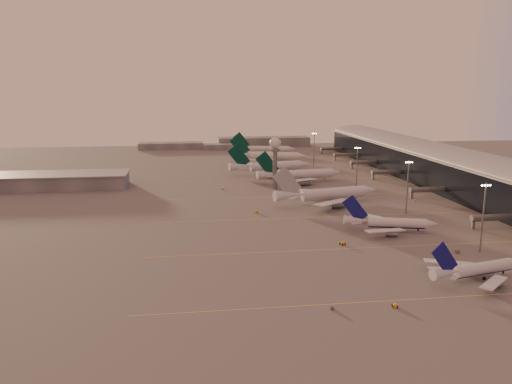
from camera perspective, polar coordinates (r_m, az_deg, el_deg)
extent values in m
plane|color=#565353|center=(171.95, 7.38, -7.66)|extent=(700.00, 700.00, 0.00)
cube|color=#E8D252|center=(152.78, 22.05, -11.03)|extent=(180.00, 0.25, 0.02)
cube|color=#E8D252|center=(190.47, 15.39, -6.04)|extent=(180.00, 0.25, 0.02)
cube|color=#E8D252|center=(230.80, 11.07, -2.69)|extent=(180.00, 0.25, 0.02)
cube|color=#E8D252|center=(272.60, 8.06, -0.35)|extent=(180.00, 0.25, 0.02)
cube|color=#E8D252|center=(320.06, 5.66, 1.53)|extent=(180.00, 0.25, 0.02)
cube|color=black|center=(309.98, 21.63, 2.10)|extent=(36.00, 360.00, 18.00)
cylinder|color=gray|center=(308.70, 21.76, 3.74)|extent=(10.08, 360.00, 10.08)
cube|color=gray|center=(308.68, 21.76, 3.78)|extent=(40.00, 362.00, 0.80)
cylinder|color=slate|center=(228.94, 25.76, -2.64)|extent=(22.00, 2.80, 2.80)
cube|color=slate|center=(224.18, 23.57, -3.34)|extent=(1.20, 1.20, 4.40)
cylinder|color=slate|center=(277.76, 19.26, 0.27)|extent=(22.00, 2.80, 2.80)
cube|color=slate|center=(273.85, 17.36, -0.25)|extent=(1.20, 1.20, 4.40)
cylinder|color=slate|center=(327.75, 14.89, 2.23)|extent=(22.00, 2.80, 2.80)
cube|color=slate|center=(324.45, 13.23, 1.81)|extent=(1.20, 1.20, 4.40)
cylinder|color=slate|center=(366.39, 12.40, 3.34)|extent=(22.00, 2.80, 2.80)
cube|color=slate|center=(363.43, 10.90, 2.97)|extent=(1.20, 1.20, 4.40)
cylinder|color=slate|center=(405.69, 10.38, 4.23)|extent=(22.00, 2.80, 2.80)
cube|color=slate|center=(403.03, 9.01, 3.90)|extent=(1.20, 1.20, 4.40)
cylinder|color=slate|center=(443.59, 8.79, 4.93)|extent=(22.00, 2.80, 2.80)
cube|color=slate|center=(441.15, 7.53, 4.63)|extent=(1.20, 1.20, 4.40)
cube|color=slate|center=(310.67, -21.89, 1.16)|extent=(80.00, 25.00, 8.00)
cube|color=gray|center=(309.98, -21.95, 1.92)|extent=(82.00, 27.00, 0.60)
cylinder|color=slate|center=(284.23, 2.17, 2.52)|extent=(2.60, 2.60, 22.00)
cylinder|color=slate|center=(282.59, 2.19, 4.82)|extent=(5.20, 5.20, 1.20)
sphere|color=silver|center=(282.13, 2.20, 5.61)|extent=(6.40, 6.40, 6.40)
cylinder|color=slate|center=(281.75, 2.20, 6.36)|extent=(0.16, 0.16, 2.00)
cylinder|color=slate|center=(191.48, 24.51, -2.72)|extent=(0.56, 0.56, 25.00)
cube|color=slate|center=(189.03, 24.83, 0.80)|extent=(3.60, 0.25, 0.25)
sphere|color=#FFEABF|center=(188.30, 24.43, 0.68)|extent=(0.56, 0.56, 0.56)
sphere|color=#FFEABF|center=(188.83, 24.69, 0.68)|extent=(0.56, 0.56, 0.56)
sphere|color=#FFEABF|center=(189.37, 24.94, 0.69)|extent=(0.56, 0.56, 0.56)
sphere|color=#FFEABF|center=(189.91, 25.20, 0.70)|extent=(0.56, 0.56, 0.56)
cylinder|color=slate|center=(237.23, 16.92, 0.50)|extent=(0.56, 0.56, 25.00)
cube|color=slate|center=(235.26, 17.09, 3.37)|extent=(3.60, 0.25, 0.25)
sphere|color=#FFEABF|center=(234.70, 16.75, 3.27)|extent=(0.56, 0.56, 0.56)
sphere|color=#FFEABF|center=(235.11, 16.97, 3.27)|extent=(0.56, 0.56, 0.56)
sphere|color=#FFEABF|center=(235.53, 17.20, 3.27)|extent=(0.56, 0.56, 0.56)
sphere|color=#FFEABF|center=(235.95, 17.42, 3.27)|extent=(0.56, 0.56, 0.56)
cylinder|color=slate|center=(285.64, 11.46, 2.64)|extent=(0.56, 0.56, 25.00)
cube|color=slate|center=(284.00, 11.56, 5.03)|extent=(3.60, 0.25, 0.25)
sphere|color=#FFEABF|center=(283.56, 11.27, 4.95)|extent=(0.56, 0.56, 0.56)
sphere|color=#FFEABF|center=(283.88, 11.46, 4.95)|extent=(0.56, 0.56, 0.56)
sphere|color=#FFEABF|center=(284.21, 11.65, 4.95)|extent=(0.56, 0.56, 0.56)
sphere|color=#FFEABF|center=(284.54, 11.85, 4.95)|extent=(0.56, 0.56, 0.56)
cylinder|color=slate|center=(370.47, 6.64, 4.88)|extent=(0.56, 0.56, 25.00)
cube|color=slate|center=(369.21, 6.68, 6.73)|extent=(3.60, 0.25, 0.25)
sphere|color=#FFEABF|center=(368.88, 6.46, 6.66)|extent=(0.56, 0.56, 0.56)
sphere|color=#FFEABF|center=(369.12, 6.61, 6.66)|extent=(0.56, 0.56, 0.56)
sphere|color=#FFEABF|center=(369.37, 6.76, 6.66)|extent=(0.56, 0.56, 0.56)
sphere|color=#FFEABF|center=(369.62, 6.91, 6.66)|extent=(0.56, 0.56, 0.56)
cube|color=slate|center=(479.65, -9.69, 5.23)|extent=(60.00, 18.00, 6.00)
cube|color=slate|center=(494.57, 0.87, 5.77)|extent=(90.00, 20.00, 9.00)
cube|color=slate|center=(470.65, -3.61, 5.19)|extent=(40.00, 15.00, 5.00)
cylinder|color=silver|center=(168.42, 24.60, -8.05)|extent=(21.41, 8.38, 3.60)
cylinder|color=navy|center=(168.69, 24.57, -8.31)|extent=(20.76, 7.30, 2.59)
cone|color=silver|center=(158.28, 20.74, -8.81)|extent=(9.46, 5.55, 3.60)
cube|color=silver|center=(159.38, 25.53, -9.49)|extent=(13.83, 12.76, 1.13)
cylinder|color=gray|center=(163.06, 25.57, -9.64)|extent=(4.52, 3.22, 2.34)
cube|color=gray|center=(162.71, 25.61, -9.30)|extent=(0.33, 0.30, 1.44)
cube|color=silver|center=(171.07, 21.23, -7.68)|extent=(15.70, 7.30, 1.13)
cylinder|color=gray|center=(171.87, 22.30, -8.26)|extent=(4.52, 3.22, 2.34)
cube|color=gray|center=(171.54, 22.33, -7.94)|extent=(0.33, 0.30, 1.44)
cube|color=navy|center=(156.54, 20.74, -7.31)|extent=(9.69, 2.60, 10.73)
cube|color=silver|center=(155.48, 21.76, -9.23)|extent=(4.14, 3.78, 0.24)
cube|color=silver|center=(161.12, 19.79, -8.34)|extent=(4.33, 2.40, 0.24)
cylinder|color=black|center=(174.85, 26.40, -8.35)|extent=(0.47, 0.47, 0.95)
cylinder|color=black|center=(169.41, 23.61, -8.71)|extent=(1.12, 0.70, 1.04)
cylinder|color=black|center=(166.71, 24.62, -9.14)|extent=(1.12, 0.70, 1.04)
cylinder|color=silver|center=(209.23, 15.74, -3.55)|extent=(23.00, 9.59, 3.88)
cylinder|color=navy|center=(209.46, 15.73, -3.78)|extent=(22.28, 8.42, 2.79)
cone|color=silver|center=(211.74, 19.39, -3.60)|extent=(5.25, 4.88, 3.88)
cone|color=silver|center=(207.25, 11.33, -3.33)|extent=(10.22, 6.20, 3.88)
cube|color=silver|center=(199.52, 14.54, -4.43)|extent=(16.91, 7.46, 1.22)
cylinder|color=gray|center=(202.54, 15.21, -4.75)|extent=(4.91, 3.57, 2.52)
cube|color=gray|center=(202.24, 15.23, -4.45)|extent=(0.36, 0.32, 1.55)
cube|color=silver|center=(217.77, 13.92, -3.03)|extent=(14.67, 14.00, 1.22)
cylinder|color=gray|center=(216.42, 14.69, -3.65)|extent=(4.91, 3.57, 2.52)
cube|color=gray|center=(216.14, 14.71, -3.37)|extent=(0.36, 0.32, 1.55)
cube|color=navy|center=(206.03, 11.25, -2.04)|extent=(10.37, 3.07, 11.55)
cube|color=silver|center=(202.99, 11.42, -3.63)|extent=(4.64, 2.47, 0.26)
cube|color=silver|center=(211.48, 11.25, -3.00)|extent=(4.41, 4.13, 0.26)
cylinder|color=black|center=(211.43, 18.03, -4.28)|extent=(0.51, 0.51, 1.02)
cylinder|color=black|center=(211.79, 15.12, -4.06)|extent=(1.22, 0.78, 1.12)
cylinder|color=black|center=(207.51, 15.29, -4.40)|extent=(1.22, 0.78, 1.12)
cylinder|color=silver|center=(254.55, 8.87, -0.37)|extent=(35.36, 12.55, 5.47)
cylinder|color=silver|center=(254.81, 8.87, -0.64)|extent=(34.36, 10.91, 3.94)
cone|color=silver|center=(264.97, 12.85, -0.05)|extent=(7.75, 6.74, 5.47)
cone|color=silver|center=(243.75, 3.73, -0.64)|extent=(15.48, 8.37, 5.47)
cube|color=silver|center=(238.31, 8.72, -1.45)|extent=(23.00, 20.56, 1.62)
cylinder|color=gray|center=(243.74, 9.20, -1.70)|extent=(7.36, 4.87, 3.55)
cube|color=gray|center=(243.45, 9.21, -1.41)|extent=(0.30, 0.27, 2.19)
cube|color=silver|center=(263.63, 5.74, -0.08)|extent=(25.73, 12.56, 1.62)
cylinder|color=gray|center=(262.89, 6.88, -0.63)|extent=(7.36, 4.87, 3.55)
cube|color=gray|center=(262.62, 6.89, -0.37)|extent=(0.30, 0.27, 2.19)
cube|color=#96989D|center=(242.15, 3.60, 0.84)|extent=(14.89, 3.42, 16.22)
cube|color=silver|center=(237.56, 4.31, -0.94)|extent=(6.90, 6.16, 0.22)
cube|color=silver|center=(249.69, 3.06, -0.29)|extent=(7.19, 4.11, 0.22)
cylinder|color=black|center=(261.75, 11.41, -0.88)|extent=(0.44, 0.44, 0.88)
cylinder|color=black|center=(255.62, 8.09, -1.06)|extent=(1.04, 0.63, 0.97)
cylinder|color=black|center=(252.29, 8.49, -1.24)|extent=(1.04, 0.63, 0.97)
cylinder|color=silver|center=(308.70, 5.65, 1.87)|extent=(34.01, 10.09, 5.42)
cylinder|color=silver|center=(308.91, 5.65, 1.65)|extent=(33.13, 8.50, 3.90)
cone|color=silver|center=(316.49, 9.03, 2.03)|extent=(7.20, 6.28, 5.42)
cone|color=silver|center=(300.79, 1.42, 1.79)|extent=(14.70, 7.35, 5.42)
cube|color=silver|center=(292.97, 5.14, 1.15)|extent=(23.03, 18.93, 1.60)
cylinder|color=gray|center=(297.91, 5.65, 0.88)|extent=(6.93, 4.40, 3.52)
cube|color=gray|center=(297.67, 5.65, 1.13)|extent=(0.31, 0.27, 2.17)
cube|color=silver|center=(319.07, 3.34, 2.06)|extent=(24.84, 13.61, 1.60)
cylinder|color=gray|center=(317.73, 4.23, 1.60)|extent=(6.93, 4.40, 3.52)
cube|color=gray|center=(317.50, 4.23, 1.83)|extent=(0.31, 0.27, 2.17)
cube|color=#043026|center=(299.52, 1.30, 3.00)|extent=(14.80, 2.42, 16.03)
cube|color=silver|center=(294.59, 1.75, 1.60)|extent=(6.75, 5.66, 0.23)
cube|color=silver|center=(306.82, 1.02, 2.02)|extent=(6.93, 4.32, 0.23)
cylinder|color=black|center=(314.13, 7.81, 1.37)|extent=(0.47, 0.47, 0.93)
cylinder|color=black|center=(310.21, 5.03, 1.31)|extent=(1.08, 0.61, 1.03)
cylinder|color=black|center=(306.44, 5.31, 1.17)|extent=(1.08, 0.61, 1.03)
cylinder|color=silver|center=(338.21, 2.24, 2.83)|extent=(35.66, 11.91, 5.68)
cylinder|color=silver|center=(338.42, 2.24, 2.62)|extent=(34.68, 10.22, 4.09)
cone|color=silver|center=(345.98, 5.51, 2.99)|extent=(7.72, 6.81, 5.68)
cone|color=silver|center=(330.37, -1.84, 2.74)|extent=(15.55, 8.24, 5.68)
cube|color=silver|center=(321.71, 1.70, 2.19)|extent=(23.72, 20.51, 1.68)
cylinder|color=gray|center=(326.81, 2.20, 1.92)|extent=(7.37, 4.86, 3.69)
cube|color=gray|center=(326.58, 2.20, 2.15)|extent=(0.33, 0.29, 2.27)
cube|color=silver|center=(349.37, 0.06, 2.97)|extent=(26.16, 13.40, 1.68)
cylinder|color=gray|center=(347.81, 0.91, 2.53)|extent=(7.37, 4.86, 3.69)
cube|color=gray|center=(347.60, 0.91, 2.75)|extent=(0.33, 0.29, 2.27)
cube|color=#043026|center=(329.16, -1.97, 3.90)|extent=(15.43, 3.14, 16.81)
cube|color=silver|center=(323.82, -1.54, 2.58)|extent=(7.00, 6.10, 0.24)
cube|color=silver|center=(336.75, -2.20, 2.94)|extent=(7.25, 4.30, 0.24)
cylinder|color=black|center=(343.59, 4.33, 2.35)|extent=(0.49, 0.49, 0.98)
cylinder|color=black|center=(339.82, 1.66, 2.28)|extent=(1.15, 0.68, 1.08)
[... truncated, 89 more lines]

